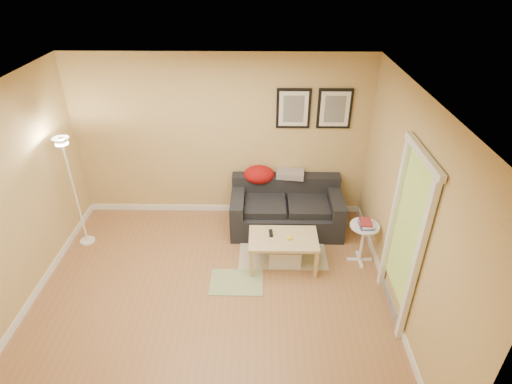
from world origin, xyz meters
TOP-DOWN VIEW (x-y plane):
  - floor at (0.00, 0.00)m, footprint 4.50×4.50m
  - ceiling at (0.00, 0.00)m, footprint 4.50×4.50m
  - wall_back at (0.00, 2.00)m, footprint 4.50×0.00m
  - wall_front at (0.00, -2.00)m, footprint 4.50×0.00m
  - wall_left at (-2.25, 0.00)m, footprint 0.00×4.00m
  - wall_right at (2.25, 0.00)m, footprint 0.00×4.00m
  - baseboard_back at (0.00, 1.99)m, footprint 4.50×0.02m
  - baseboard_left at (-2.24, 0.00)m, footprint 0.02×4.00m
  - baseboard_right at (2.24, 0.00)m, footprint 0.02×4.00m
  - sofa at (1.01, 1.53)m, footprint 1.70×0.90m
  - red_throw at (0.58, 1.84)m, footprint 0.48×0.36m
  - plaid_throw at (1.07, 1.86)m, footprint 0.45×0.32m
  - framed_print_left at (1.08, 1.98)m, footprint 0.50×0.04m
  - framed_print_right at (1.68, 1.98)m, footprint 0.50×0.04m
  - area_rug at (0.94, 0.93)m, footprint 1.25×0.85m
  - green_runner at (0.30, 0.26)m, footprint 0.70×0.50m
  - coffee_table at (0.92, 0.63)m, footprint 1.02×0.73m
  - remote_control at (0.75, 0.72)m, footprint 0.06×0.16m
  - tape_roll at (1.00, 0.60)m, footprint 0.07×0.07m
  - storage_bin at (0.95, 0.67)m, footprint 0.46×0.33m
  - side_table at (2.02, 0.74)m, footprint 0.40×0.40m
  - book_stack at (2.02, 0.72)m, footprint 0.20×0.25m
  - floor_lamp at (-2.00, 1.11)m, footprint 0.22×0.22m
  - doorway at (2.20, -0.15)m, footprint 0.12×1.01m

SIDE VIEW (x-z plane):
  - floor at x=0.00m, z-range 0.00..0.00m
  - area_rug at x=0.94m, z-range 0.00..0.01m
  - green_runner at x=0.30m, z-range 0.00..0.01m
  - baseboard_back at x=0.00m, z-range 0.00..0.10m
  - baseboard_left at x=-2.24m, z-range 0.00..0.10m
  - baseboard_right at x=2.24m, z-range 0.00..0.10m
  - storage_bin at x=0.95m, z-range 0.00..0.28m
  - coffee_table at x=0.92m, z-range 0.00..0.46m
  - side_table at x=2.02m, z-range 0.00..0.61m
  - sofa at x=1.01m, z-range 0.00..0.75m
  - remote_control at x=0.75m, z-range 0.46..0.48m
  - tape_roll at x=1.00m, z-range 0.46..0.49m
  - book_stack at x=2.02m, z-range 0.61..0.68m
  - red_throw at x=0.58m, z-range 0.63..0.91m
  - plaid_throw at x=1.07m, z-range 0.73..0.83m
  - floor_lamp at x=-2.00m, z-range -0.05..1.66m
  - doorway at x=2.20m, z-range -0.04..2.09m
  - wall_back at x=0.00m, z-range -0.95..3.55m
  - wall_front at x=0.00m, z-range -0.95..3.55m
  - wall_left at x=-2.25m, z-range -0.70..3.30m
  - wall_right at x=2.25m, z-range -0.70..3.30m
  - framed_print_left at x=1.08m, z-range 1.50..2.10m
  - framed_print_right at x=1.68m, z-range 1.50..2.10m
  - ceiling at x=0.00m, z-range 2.60..2.60m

